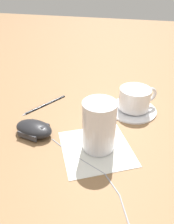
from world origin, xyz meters
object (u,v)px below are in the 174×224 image
Objects in this scene: saucer at (132,109)px; coffee_cup at (135,98)px; drinking_glass at (99,126)px; pen at (44,104)px; computer_mouse at (34,129)px.

coffee_cup is (-0.01, 0.00, 0.03)m from saucer.
saucer is at bearing 160.55° from drinking_glass.
saucer is 1.31× the size of coffee_cup.
pen is (0.04, -0.26, 0.00)m from saucer.
coffee_cup is 0.91× the size of drinking_glass.
computer_mouse is at bearing -52.89° from coffee_cup.
drinking_glass is at bearing -19.45° from saucer.
computer_mouse is (0.17, -0.23, 0.01)m from saucer.
saucer and pen have the same top height.
computer_mouse is 0.92× the size of drinking_glass.
drinking_glass is at bearing -20.26° from coffee_cup.
computer_mouse is at bearing 13.35° from pen.
drinking_glass is (0.19, -0.07, 0.02)m from coffee_cup.
coffee_cup reaches higher than saucer.
saucer is 0.26m from pen.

